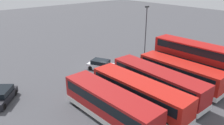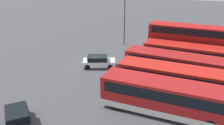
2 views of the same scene
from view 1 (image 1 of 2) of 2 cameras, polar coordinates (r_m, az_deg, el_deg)
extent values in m
plane|color=#47474C|center=(32.30, -2.54, -1.39)|extent=(140.00, 140.00, 0.00)
cube|color=#B71411|center=(30.69, 19.83, 0.96)|extent=(2.93, 10.24, 4.20)
cube|color=silver|center=(31.34, 19.41, -2.16)|extent=(2.97, 10.28, 0.55)
cube|color=black|center=(30.76, 19.78, 0.61)|extent=(2.96, 9.44, 0.90)
cube|color=black|center=(30.23, 20.18, 3.63)|extent=(2.96, 9.44, 0.90)
cube|color=black|center=(33.21, 12.08, 2.93)|extent=(2.25, 0.14, 1.10)
cylinder|color=black|center=(32.16, 12.74, -0.98)|extent=(0.34, 1.11, 1.10)
cylinder|color=black|center=(33.93, 14.93, 0.02)|extent=(0.34, 1.11, 1.10)
cylinder|color=black|center=(29.09, 24.63, -4.96)|extent=(0.34, 1.11, 1.10)
cylinder|color=black|center=(31.04, 26.31, -3.62)|extent=(0.34, 1.11, 1.10)
cube|color=red|center=(27.82, 16.97, -2.55)|extent=(2.82, 10.36, 2.60)
cube|color=silver|center=(28.24, 16.75, -4.45)|extent=(2.86, 10.40, 0.55)
cube|color=black|center=(27.59, 17.10, -1.41)|extent=(2.86, 9.56, 0.90)
cube|color=black|center=(30.31, 8.80, 1.36)|extent=(2.25, 0.12, 1.10)
cylinder|color=black|center=(29.30, 9.37, -2.98)|extent=(0.33, 1.11, 1.10)
cylinder|color=black|center=(30.97, 11.99, -1.80)|extent=(0.33, 1.11, 1.10)
cylinder|color=black|center=(25.89, 22.45, -7.89)|extent=(0.33, 1.11, 1.10)
cylinder|color=black|center=(27.76, 24.54, -6.21)|extent=(0.33, 1.11, 1.10)
cube|color=#A51919|center=(25.14, 11.50, -4.65)|extent=(2.65, 11.49, 2.60)
cube|color=silver|center=(25.60, 11.33, -6.71)|extent=(2.69, 11.53, 0.55)
cube|color=black|center=(24.89, 11.60, -3.40)|extent=(2.71, 10.69, 0.90)
cube|color=black|center=(28.47, 2.58, 0.27)|extent=(2.25, 0.08, 1.10)
cylinder|color=black|center=(27.48, 2.81, -4.41)|extent=(0.31, 1.10, 1.10)
cylinder|color=black|center=(28.92, 6.09, -3.14)|extent=(0.31, 1.10, 1.10)
cylinder|color=black|center=(22.76, 18.10, -11.50)|extent=(0.31, 1.10, 1.10)
cylinder|color=black|center=(24.48, 20.99, -9.42)|extent=(0.31, 1.10, 1.10)
cube|color=red|center=(22.41, 6.83, -7.74)|extent=(2.97, 11.05, 2.60)
cube|color=silver|center=(22.93, 6.72, -9.98)|extent=(3.01, 11.09, 0.55)
cube|color=black|center=(22.13, 6.90, -6.38)|extent=(2.99, 10.26, 0.90)
cube|color=black|center=(25.64, -2.47, -2.20)|extent=(2.25, 0.15, 1.10)
cylinder|color=black|center=(24.76, -2.23, -7.49)|extent=(0.34, 1.11, 1.10)
cylinder|color=black|center=(26.10, 1.53, -5.87)|extent=(0.34, 1.11, 1.10)
cylinder|color=black|center=(21.86, 17.03, -12.84)|extent=(0.34, 1.11, 1.10)
cube|color=#A51919|center=(20.55, -0.66, -10.49)|extent=(2.92, 10.55, 2.60)
cube|color=silver|center=(21.11, -0.65, -12.85)|extent=(2.96, 10.59, 0.55)
cube|color=black|center=(20.24, -0.67, -9.05)|extent=(2.95, 9.75, 0.90)
cube|color=black|center=(23.96, -9.15, -4.24)|extent=(2.25, 0.14, 1.10)
cylinder|color=black|center=(23.16, -9.23, -9.98)|extent=(0.34, 1.11, 1.10)
cylinder|color=black|center=(24.27, -4.78, -8.19)|extent=(0.34, 1.11, 1.10)
cube|color=silver|center=(31.53, -2.63, -0.94)|extent=(3.34, 4.35, 0.70)
cube|color=black|center=(31.39, -2.97, 0.17)|extent=(2.51, 2.85, 0.55)
cylinder|color=black|center=(31.75, 0.25, -1.16)|extent=(0.48, 0.67, 0.64)
cylinder|color=black|center=(30.40, -0.94, -2.23)|extent=(0.48, 0.67, 0.64)
cylinder|color=black|center=(32.86, -4.17, -0.42)|extent=(0.48, 0.67, 0.64)
cylinder|color=black|center=(31.56, -5.51, -1.41)|extent=(0.48, 0.67, 0.64)
cube|color=black|center=(26.37, -26.32, -8.05)|extent=(4.00, 4.26, 0.70)
cube|color=black|center=(26.25, -26.37, -6.64)|extent=(2.83, 2.92, 0.55)
cylinder|color=black|center=(25.02, -25.93, -10.15)|extent=(0.58, 0.63, 0.64)
cylinder|color=black|center=(27.27, -23.49, -7.08)|extent=(0.58, 0.63, 0.64)
cylinder|color=black|center=(27.93, -26.53, -6.92)|extent=(0.58, 0.63, 0.64)
cylinder|color=#38383D|center=(37.51, 8.62, 7.84)|extent=(0.16, 0.16, 7.72)
cube|color=#262628|center=(36.79, 8.97, 13.92)|extent=(0.70, 0.30, 0.24)
cylinder|color=#197F33|center=(34.74, 7.92, 0.93)|extent=(0.60, 0.60, 0.95)
camera|label=2|loc=(11.83, -73.64, 2.30)|focal=38.54mm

